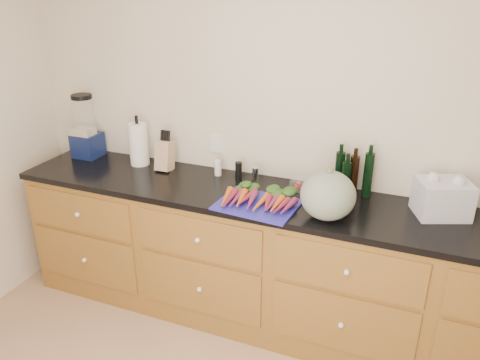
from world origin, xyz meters
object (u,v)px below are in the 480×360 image
at_px(paper_towel, 139,144).
at_px(knife_block, 165,155).
at_px(blender_appliance, 86,130).
at_px(tomato_box, 304,184).
at_px(cutting_board, 257,205).
at_px(carrots, 260,197).
at_px(squash, 328,195).

relative_size(paper_towel, knife_block, 1.46).
bearing_deg(knife_block, blender_appliance, 178.52).
bearing_deg(tomato_box, blender_appliance, -179.57).
height_order(cutting_board, blender_appliance, blender_appliance).
distance_m(carrots, tomato_box, 0.35).
xyz_separation_m(cutting_board, tomato_box, (0.19, 0.33, 0.03)).
height_order(cutting_board, carrots, carrots).
bearing_deg(cutting_board, squash, 0.49).
relative_size(squash, blender_appliance, 0.65).
xyz_separation_m(cutting_board, knife_block, (-0.79, 0.30, 0.10)).
height_order(squash, tomato_box, squash).
height_order(cutting_board, paper_towel, paper_towel).
distance_m(cutting_board, carrots, 0.05).
distance_m(blender_appliance, knife_block, 0.68).
height_order(carrots, squash, squash).
relative_size(cutting_board, carrots, 1.07).
height_order(squash, knife_block, squash).
bearing_deg(cutting_board, knife_block, 159.32).
xyz_separation_m(carrots, tomato_box, (0.19, 0.29, -0.00)).
bearing_deg(knife_block, cutting_board, -20.68).
bearing_deg(paper_towel, squash, -12.49).
bearing_deg(carrots, tomato_box, 56.19).
relative_size(squash, paper_towel, 1.01).
relative_size(carrots, squash, 1.41).
distance_m(paper_towel, knife_block, 0.23).
xyz_separation_m(squash, paper_towel, (-1.43, 0.32, 0.01)).
xyz_separation_m(paper_towel, tomato_box, (1.21, 0.01, -0.12)).
bearing_deg(carrots, blender_appliance, 169.39).
bearing_deg(squash, blender_appliance, 170.53).
relative_size(carrots, knife_block, 2.07).
distance_m(cutting_board, blender_appliance, 1.52).
distance_m(squash, knife_block, 1.24).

